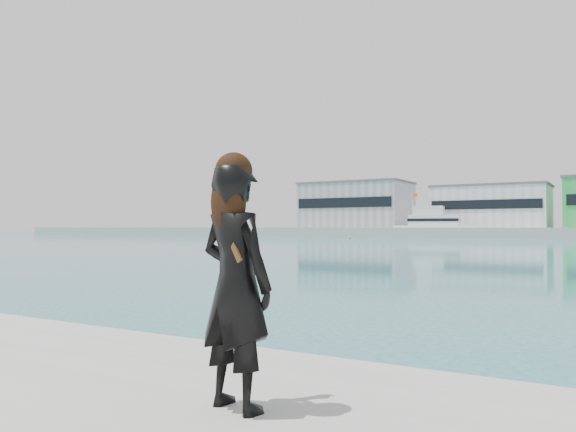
% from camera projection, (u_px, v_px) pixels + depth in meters
% --- Properties ---
extents(warehouse_grey_left, '(26.52, 16.36, 11.50)m').
position_uv_depth(warehouse_grey_left, '(356.00, 205.00, 143.03)').
color(warehouse_grey_left, gray).
rests_on(warehouse_grey_left, far_quay).
extents(warehouse_white, '(24.48, 15.35, 9.50)m').
position_uv_depth(warehouse_white, '(491.00, 206.00, 126.17)').
color(warehouse_white, silver).
rests_on(warehouse_white, far_quay).
extents(flagpole_left, '(1.28, 0.16, 8.00)m').
position_uv_depth(flagpole_left, '(413.00, 208.00, 128.28)').
color(flagpole_left, silver).
rests_on(flagpole_left, far_quay).
extents(motor_yacht, '(19.23, 8.07, 8.70)m').
position_uv_depth(motor_yacht, '(436.00, 225.00, 119.92)').
color(motor_yacht, white).
rests_on(motor_yacht, ground).
extents(buoy_far, '(0.50, 0.50, 0.50)m').
position_uv_depth(buoy_far, '(350.00, 238.00, 105.13)').
color(buoy_far, yellow).
rests_on(buoy_far, ground).
extents(woman, '(0.67, 0.51, 1.77)m').
position_uv_depth(woman, '(235.00, 277.00, 3.82)').
color(woman, black).
rests_on(woman, near_quay).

